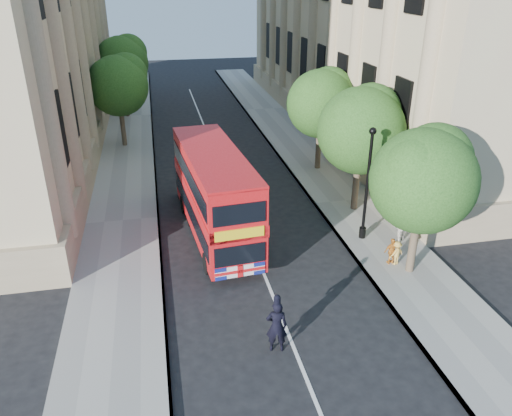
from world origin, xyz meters
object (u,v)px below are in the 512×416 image
box_van (201,186)px  police_constable (277,326)px  double_decker_bus (215,192)px  lamp_post (367,189)px  woman_pedestrian (399,225)px

box_van → police_constable: (1.21, -10.96, -0.42)m
double_decker_bus → box_van: bearing=91.7°
lamp_post → police_constable: lamp_post is taller
woman_pedestrian → lamp_post: bearing=-62.0°
police_constable → double_decker_bus: bearing=-73.7°
woman_pedestrian → police_constable: bearing=2.4°
box_van → woman_pedestrian: bearing=-37.0°
lamp_post → box_van: size_ratio=1.04×
box_van → woman_pedestrian: size_ratio=2.99×
double_decker_bus → box_van: 3.03m
lamp_post → police_constable: size_ratio=2.78×
box_van → woman_pedestrian: box_van is taller
lamp_post → woman_pedestrian: 2.19m
double_decker_bus → box_van: double_decker_bus is taller
double_decker_bus → box_van: (-0.33, 2.89, -0.85)m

